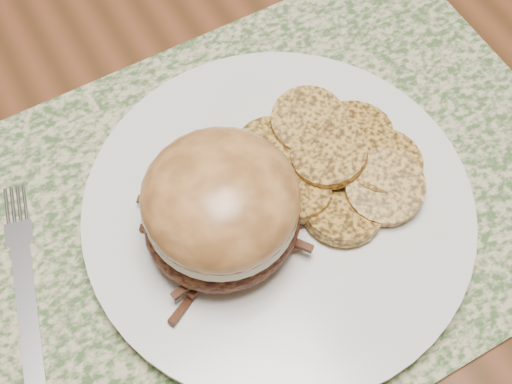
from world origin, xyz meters
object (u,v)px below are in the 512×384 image
Objects in this scene: dinner_plate at (278,211)px; fork at (25,286)px; pork_sandwich at (221,208)px; dining_table at (206,17)px.

dinner_plate is 1.62× the size of fork.
dinner_plate is 0.06m from pork_sandwich.
dining_table is 13.01× the size of pork_sandwich.
dinner_plate is (-0.07, -0.26, 0.09)m from dining_table.
fork is at bearing 168.03° from dinner_plate.
pork_sandwich is (-0.04, -0.00, 0.05)m from dinner_plate.
fork is (-0.18, 0.04, -0.01)m from dinner_plate.
pork_sandwich reaches higher than fork.
dining_table is 0.29m from dinner_plate.
pork_sandwich is 0.72× the size of fork.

